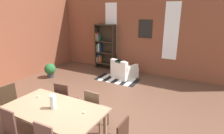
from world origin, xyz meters
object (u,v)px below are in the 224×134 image
(armchair_white, at_px, (124,71))
(potted_plant_by_shelf, at_px, (50,70))
(vase_on_table, at_px, (53,102))
(dining_table, at_px, (54,112))
(dining_chair_head_left, at_px, (12,104))
(bookshelf_tall, at_px, (104,47))
(dining_chair_far_right, at_px, (95,108))
(dining_chair_far_left, at_px, (65,99))

(armchair_white, distance_m, potted_plant_by_shelf, 2.93)
(vase_on_table, distance_m, potted_plant_by_shelf, 4.07)
(dining_table, height_order, dining_chair_head_left, dining_chair_head_left)
(dining_chair_head_left, bearing_deg, bookshelf_tall, 94.28)
(dining_chair_head_left, height_order, bookshelf_tall, bookshelf_tall)
(dining_chair_far_right, height_order, dining_chair_far_left, same)
(dining_chair_far_left, bearing_deg, dining_chair_head_left, -140.77)
(vase_on_table, height_order, bookshelf_tall, bookshelf_tall)
(dining_chair_far_right, relative_size, bookshelf_tall, 0.48)
(dining_chair_head_left, xyz_separation_m, dining_chair_far_right, (1.79, 0.75, 0.00))
(dining_table, xyz_separation_m, bookshelf_tall, (-1.71, 4.79, 0.30))
(dining_chair_head_left, bearing_deg, potted_plant_by_shelf, 121.21)
(dining_chair_head_left, bearing_deg, armchair_white, 76.89)
(bookshelf_tall, relative_size, potted_plant_by_shelf, 3.52)
(vase_on_table, distance_m, armchair_white, 4.16)
(dining_table, relative_size, potted_plant_by_shelf, 3.46)
(dining_table, distance_m, dining_chair_far_right, 0.89)
(armchair_white, height_order, potted_plant_by_shelf, armchair_white)
(dining_table, relative_size, dining_chair_far_left, 2.07)
(dining_chair_far_left, xyz_separation_m, bookshelf_tall, (-1.28, 4.03, 0.49))
(dining_table, bearing_deg, vase_on_table, 180.00)
(bookshelf_tall, relative_size, armchair_white, 1.97)
(vase_on_table, bearing_deg, dining_chair_far_left, 119.40)
(vase_on_table, height_order, potted_plant_by_shelf, vase_on_table)
(armchair_white, xyz_separation_m, potted_plant_by_shelf, (-2.59, -1.39, 0.04))
(vase_on_table, relative_size, armchair_white, 0.27)
(vase_on_table, xyz_separation_m, dining_chair_far_right, (0.45, 0.76, -0.40))
(dining_chair_far_right, relative_size, potted_plant_by_shelf, 1.67)
(dining_table, xyz_separation_m, dining_chair_head_left, (-1.35, 0.01, -0.19))
(bookshelf_tall, bearing_deg, potted_plant_by_shelf, -121.45)
(potted_plant_by_shelf, bearing_deg, dining_chair_far_right, -29.59)
(dining_table, height_order, dining_chair_far_left, dining_chair_far_left)
(dining_chair_far_right, bearing_deg, armchair_white, 104.18)
(dining_chair_head_left, xyz_separation_m, potted_plant_by_shelf, (-1.63, 2.70, -0.20))
(dining_table, relative_size, dining_chair_head_left, 2.07)
(dining_table, relative_size, vase_on_table, 7.26)
(dining_chair_far_left, relative_size, bookshelf_tall, 0.48)
(bookshelf_tall, bearing_deg, dining_chair_far_right, -61.91)
(vase_on_table, height_order, dining_chair_far_right, vase_on_table)
(vase_on_table, distance_m, bookshelf_tall, 5.08)
(dining_chair_far_right, xyz_separation_m, armchair_white, (-0.84, 3.33, -0.23))
(vase_on_table, xyz_separation_m, potted_plant_by_shelf, (-2.98, 2.70, -0.59))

